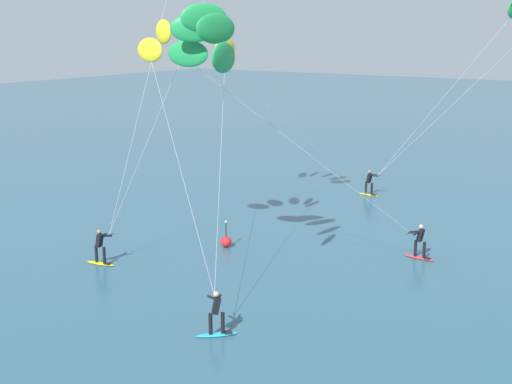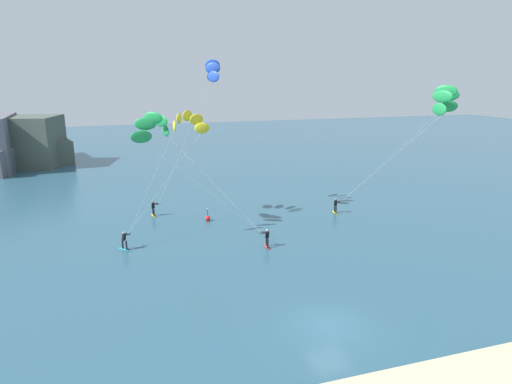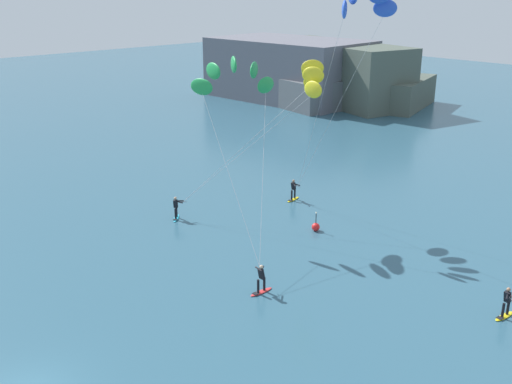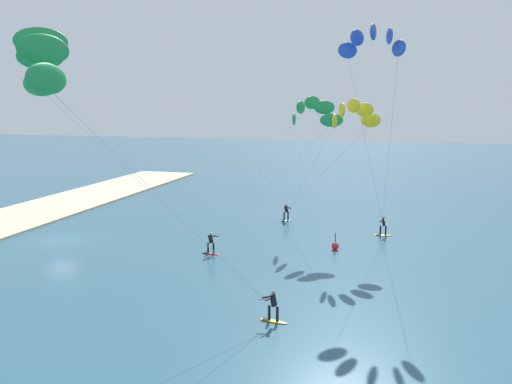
{
  "view_description": "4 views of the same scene",
  "coord_description": "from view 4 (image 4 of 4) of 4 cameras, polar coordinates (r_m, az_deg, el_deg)",
  "views": [
    {
      "loc": [
        -29.83,
        2.68,
        10.72
      ],
      "look_at": [
        -4.79,
        19.13,
        3.51
      ],
      "focal_mm": 47.96,
      "sensor_mm": 36.0,
      "label": 1
    },
    {
      "loc": [
        -11.23,
        -21.28,
        14.76
      ],
      "look_at": [
        0.16,
        15.89,
        4.39
      ],
      "focal_mm": 30.76,
      "sensor_mm": 36.0,
      "label": 2
    },
    {
      "loc": [
        21.1,
        -6.89,
        16.06
      ],
      "look_at": [
        -3.36,
        16.29,
        4.18
      ],
      "focal_mm": 41.39,
      "sensor_mm": 36.0,
      "label": 3
    },
    {
      "loc": [
        34.76,
        26.22,
        11.03
      ],
      "look_at": [
        -1.47,
        16.13,
        4.51
      ],
      "focal_mm": 35.95,
      "sensor_mm": 36.0,
      "label": 4
    }
  ],
  "objects": [
    {
      "name": "kitesurfer_downwind",
      "position": [
        43.52,
        5.89,
        8.43
      ],
      "size": [
        11.2,
        9.43,
        11.64
      ],
      "color": "red",
      "rests_on": "ground"
    },
    {
      "name": "kitesurfer_mid_water",
      "position": [
        22.12,
        -21.63,
        12.13
      ],
      "size": [
        9.57,
        10.97,
        13.93
      ],
      "color": "yellow",
      "rests_on": "ground"
    },
    {
      "name": "ground_plane",
      "position": [
        44.91,
        -20.87,
        -5.04
      ],
      "size": [
        240.0,
        240.0,
        0.0
      ],
      "primitive_type": "plane",
      "color": "#2D566B"
    },
    {
      "name": "kitesurfer_far_out",
      "position": [
        37.2,
        12.95,
        14.95
      ],
      "size": [
        7.96,
        4.69,
        16.33
      ],
      "color": "yellow",
      "rests_on": "ground"
    },
    {
      "name": "kitesurfer_nearshore",
      "position": [
        40.13,
        10.35,
        7.97
      ],
      "size": [
        9.48,
        9.24,
        11.42
      ],
      "color": "#23ADD1",
      "rests_on": "ground"
    },
    {
      "name": "marker_buoy",
      "position": [
        39.77,
        8.8,
        -5.93
      ],
      "size": [
        0.56,
        0.56,
        1.38
      ],
      "color": "red",
      "rests_on": "ground"
    }
  ]
}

